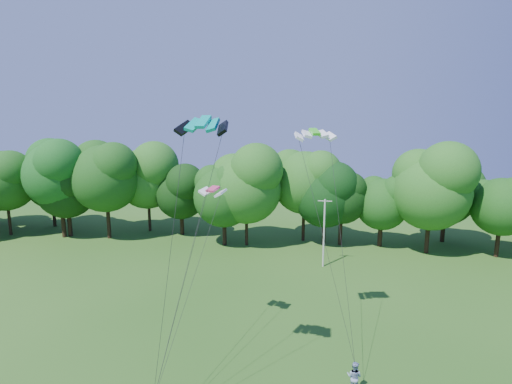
# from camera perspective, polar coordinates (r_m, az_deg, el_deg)

# --- Properties ---
(utility_pole) EXTENTS (1.47, 0.18, 7.34)m
(utility_pole) POSITION_cam_1_polar(r_m,az_deg,el_deg) (42.77, 9.69, -5.68)
(utility_pole) COLOR beige
(utility_pole) RESTS_ON ground
(kite_flyer_right) EXTENTS (1.12, 1.02, 1.86)m
(kite_flyer_right) POSITION_cam_1_polar(r_m,az_deg,el_deg) (26.10, 13.86, -24.24)
(kite_flyer_right) COLOR #8C9CC3
(kite_flyer_right) RESTS_ON ground
(kite_teal) EXTENTS (2.71, 1.44, 0.67)m
(kite_teal) POSITION_cam_1_polar(r_m,az_deg,el_deg) (20.51, -7.55, 9.90)
(kite_teal) COLOR #05A091
(kite_teal) RESTS_ON ground
(kite_green) EXTENTS (2.86, 1.85, 0.48)m
(kite_green) POSITION_cam_1_polar(r_m,az_deg,el_deg) (26.98, 8.37, 8.51)
(kite_green) COLOR #38DB20
(kite_green) RESTS_ON ground
(kite_pink) EXTENTS (2.07, 1.51, 0.33)m
(kite_pink) POSITION_cam_1_polar(r_m,az_deg,el_deg) (27.25, -6.17, 0.44)
(kite_pink) COLOR #CB3864
(kite_pink) RESTS_ON ground
(tree_back_west) EXTENTS (9.54, 9.54, 13.88)m
(tree_back_west) POSITION_cam_1_polar(r_m,az_deg,el_deg) (57.50, -26.36, 2.51)
(tree_back_west) COLOR black
(tree_back_west) RESTS_ON ground
(tree_back_center) EXTENTS (8.25, 8.25, 12.00)m
(tree_back_center) POSITION_cam_1_polar(r_m,az_deg,el_deg) (49.50, 9.88, 0.94)
(tree_back_center) COLOR #311E13
(tree_back_center) RESTS_ON ground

